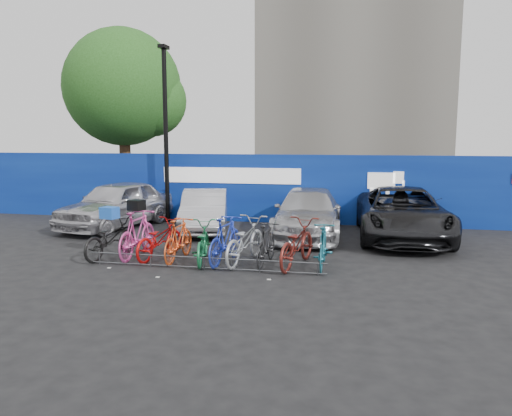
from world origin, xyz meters
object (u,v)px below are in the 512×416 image
(bike_8, at_px, (296,243))
(bike_rack, at_px, (204,263))
(car_2, at_px, (308,213))
(bike_6, at_px, (245,241))
(tree, at_px, (128,90))
(bike_2, at_px, (159,239))
(car_1, at_px, (205,211))
(bike_9, at_px, (323,246))
(car_0, at_px, (116,204))
(bike_7, at_px, (266,244))
(bike_3, at_px, (179,240))
(bike_5, at_px, (225,240))
(car_3, at_px, (402,213))
(bike_1, at_px, (137,234))
(bike_0, at_px, (111,238))
(lamppost, at_px, (166,129))
(bike_4, at_px, (202,242))

(bike_8, bearing_deg, bike_rack, 32.52)
(car_2, height_order, bike_6, car_2)
(tree, distance_m, bike_2, 12.10)
(car_1, height_order, car_2, car_2)
(bike_6, relative_size, bike_9, 1.22)
(car_0, relative_size, bike_7, 2.75)
(bike_3, height_order, bike_5, bike_5)
(bike_7, bearing_deg, car_2, -95.52)
(bike_6, bearing_deg, car_3, -124.94)
(bike_3, xyz_separation_m, bike_9, (3.51, 0.01, -0.02))
(bike_5, bearing_deg, bike_1, 4.90)
(car_3, xyz_separation_m, bike_6, (-3.96, -3.78, -0.21))
(bike_0, xyz_separation_m, bike_5, (2.98, 0.01, 0.07))
(lamppost, height_order, bike_2, lamppost)
(bike_1, height_order, bike_7, bike_1)
(car_1, bearing_deg, bike_7, -69.03)
(bike_8, bearing_deg, bike_5, 14.55)
(tree, xyz_separation_m, bike_5, (7.11, -9.98, -4.50))
(car_1, relative_size, bike_4, 2.11)
(car_1, bearing_deg, bike_2, -104.21)
(bike_7, height_order, bike_9, bike_9)
(bike_2, bearing_deg, car_3, -135.41)
(bike_3, distance_m, bike_7, 2.17)
(bike_1, relative_size, bike_9, 1.18)
(car_2, bearing_deg, bike_rack, -115.38)
(tree, height_order, bike_6, tree)
(bike_5, relative_size, bike_9, 1.12)
(bike_rack, relative_size, car_3, 1.02)
(bike_6, bearing_deg, bike_0, 13.44)
(bike_rack, bearing_deg, tree, 122.45)
(bike_1, bearing_deg, tree, -62.82)
(car_2, height_order, car_3, car_3)
(car_1, bearing_deg, bike_rack, -87.04)
(bike_5, relative_size, bike_8, 0.91)
(car_1, relative_size, bike_7, 2.38)
(tree, relative_size, car_1, 1.96)
(bike_rack, bearing_deg, bike_2, 149.76)
(car_3, distance_m, bike_3, 6.81)
(bike_4, bearing_deg, bike_2, -20.04)
(bike_1, bearing_deg, bike_7, 179.06)
(car_1, relative_size, bike_3, 2.27)
(lamppost, distance_m, bike_3, 6.42)
(bike_2, bearing_deg, tree, -48.13)
(bike_rack, bearing_deg, bike_7, 27.68)
(tree, height_order, car_2, tree)
(bike_4, xyz_separation_m, bike_6, (1.02, 0.15, 0.05))
(car_0, bearing_deg, bike_rack, -33.12)
(lamppost, distance_m, bike_6, 7.10)
(bike_4, bearing_deg, bike_5, 171.90)
(bike_3, bearing_deg, bike_0, 2.77)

